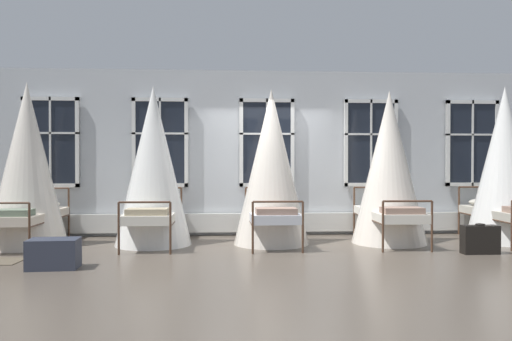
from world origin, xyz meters
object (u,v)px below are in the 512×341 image
object	(u,v)px
cot_third	(271,169)
suitcase_dark	(480,239)
cot_fifth	(504,167)
travel_trunk	(54,254)
cot_second	(153,168)
cot_fourth	(389,170)
cot_first	(27,167)

from	to	relation	value
cot_third	suitcase_dark	distance (m)	3.51
cot_fifth	travel_trunk	bearing A→B (deg)	105.64
cot_second	cot_third	xyz separation A→B (m)	(2.03, -0.03, -0.02)
cot_fourth	travel_trunk	xyz separation A→B (m)	(-5.15, -1.87, -1.09)
cot_first	cot_fourth	xyz separation A→B (m)	(6.21, -0.02, -0.04)
suitcase_dark	cot_third	bearing A→B (deg)	159.60
cot_first	cot_second	distance (m)	2.10
cot_first	cot_third	world-z (taller)	cot_first
cot_second	travel_trunk	world-z (taller)	cot_second
cot_third	suitcase_dark	world-z (taller)	cot_third
cot_first	cot_fifth	bearing A→B (deg)	-90.01
cot_second	cot_fifth	xyz separation A→B (m)	(6.20, -0.05, 0.02)
cot_second	cot_fourth	distance (m)	4.11
cot_first	travel_trunk	xyz separation A→B (m)	(1.06, -1.89, -1.14)
cot_first	cot_third	bearing A→B (deg)	-89.87
cot_fourth	cot_fifth	size ratio (longest dim) A/B	0.97
cot_third	cot_fifth	xyz separation A→B (m)	(4.17, -0.02, 0.04)
cot_second	cot_fourth	xyz separation A→B (m)	(4.11, -0.05, -0.03)
cot_first	cot_second	size ratio (longest dim) A/B	1.01
travel_trunk	cot_second	bearing A→B (deg)	61.36
cot_first	cot_fifth	world-z (taller)	cot_fifth
cot_second	cot_fifth	size ratio (longest dim) A/B	0.99
cot_third	cot_fourth	size ratio (longest dim) A/B	1.00
cot_fourth	suitcase_dark	distance (m)	1.89
cot_fourth	cot_fifth	bearing A→B (deg)	-88.95
cot_second	suitcase_dark	size ratio (longest dim) A/B	4.87
cot_fifth	suitcase_dark	size ratio (longest dim) A/B	4.94
cot_third	cot_first	bearing A→B (deg)	89.12
cot_second	cot_fifth	distance (m)	6.20
cot_second	cot_third	size ratio (longest dim) A/B	1.01
cot_third	travel_trunk	world-z (taller)	cot_third
cot_fourth	travel_trunk	world-z (taller)	cot_fourth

